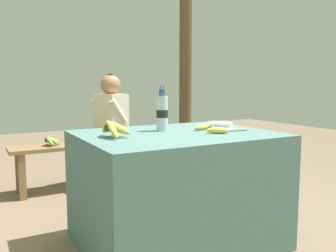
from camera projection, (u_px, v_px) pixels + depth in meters
name	position (u px, v px, depth m)	size (l,w,h in m)	color
ground_plane	(177.00, 242.00, 2.33)	(12.00, 12.00, 0.00)	#75604C
market_counter	(177.00, 189.00, 2.29)	(1.20, 0.92, 0.73)	#4C706B
banana_bunch_ripe	(113.00, 128.00, 2.05)	(0.15, 0.25, 0.11)	#4C381E
serving_bowl	(220.00, 125.00, 2.47)	(0.18, 0.18, 0.04)	white
water_bottle	(162.00, 113.00, 2.32)	(0.08, 0.08, 0.30)	silver
loose_banana_front	(218.00, 131.00, 2.21)	(0.14, 0.12, 0.04)	#E0C64C
loose_banana_side	(202.00, 127.00, 2.38)	(0.16, 0.08, 0.04)	#E0C64C
knife	(226.00, 130.00, 2.30)	(0.25, 0.07, 0.02)	#BCBCC1
wooden_bench	(91.00, 150.00, 3.57)	(1.54, 0.32, 0.45)	brown
seated_vendor	(107.00, 121.00, 3.58)	(0.45, 0.43, 1.14)	#473828
banana_bunch_green	(51.00, 140.00, 3.37)	(0.16, 0.24, 0.11)	#4C381E
support_post_far	(185.00, 75.00, 4.25)	(0.15, 0.15, 2.28)	#4C3823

